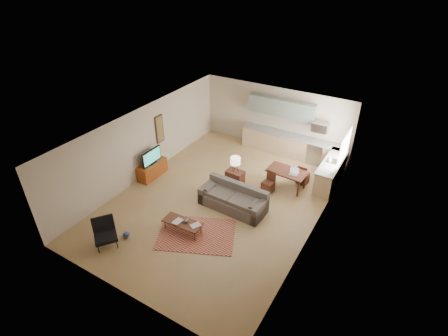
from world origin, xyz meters
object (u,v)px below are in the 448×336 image
Objects in this scene: armchair at (105,234)px; dining_table at (286,179)px; sofa at (233,198)px; console_table at (235,180)px; coffee_table at (183,226)px; tv_credenza at (152,169)px.

dining_table is (3.35, 5.42, -0.06)m from armchair.
sofa is 3.23× the size of console_table.
sofa is 2.29m from dining_table.
sofa is 1.94m from coffee_table.
console_table is at bearing 118.14° from sofa.
dining_table is at bearing 65.16° from sofa.
dining_table reaches higher than coffee_table.
tv_credenza is at bearing -161.20° from console_table.
tv_credenza is 3.22m from console_table.
tv_credenza is at bearing -154.79° from dining_table.
dining_table is (4.64, 1.90, 0.06)m from tv_credenza.
armchair is at bearing -109.64° from console_table.
sofa is 2.82× the size of armchair.
sofa is at bearing -61.74° from console_table.
armchair reaches higher than sofa.
sofa is 1.89× the size of coffee_table.
sofa is at bearing 64.45° from coffee_table.
sofa is 1.70× the size of dining_table.
tv_credenza is (-3.59, 0.14, -0.12)m from sofa.
console_table reaches higher than dining_table.
coffee_table is 0.90× the size of dining_table.
console_table is 0.52× the size of dining_table.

